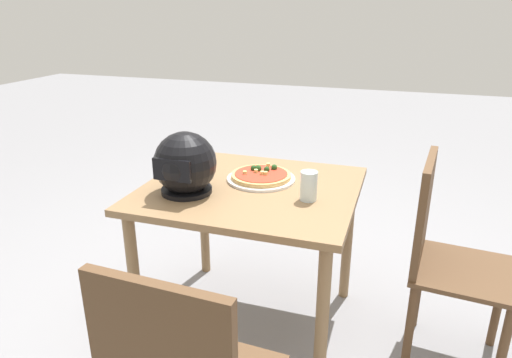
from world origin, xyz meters
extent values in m
plane|color=gray|center=(0.00, 0.00, 0.00)|extent=(14.00, 14.00, 0.00)
cube|color=olive|center=(0.00, 0.00, 0.70)|extent=(0.92, 0.83, 0.03)
cylinder|color=olive|center=(-0.40, -0.36, 0.34)|extent=(0.05, 0.05, 0.68)
cylinder|color=olive|center=(0.40, -0.36, 0.34)|extent=(0.05, 0.05, 0.68)
cylinder|color=olive|center=(-0.40, 0.36, 0.34)|extent=(0.05, 0.05, 0.68)
cylinder|color=olive|center=(0.40, 0.36, 0.34)|extent=(0.05, 0.05, 0.68)
cylinder|color=white|center=(-0.02, -0.09, 0.72)|extent=(0.31, 0.31, 0.01)
cylinder|color=tan|center=(-0.02, -0.09, 0.73)|extent=(0.27, 0.27, 0.02)
cylinder|color=red|center=(-0.02, -0.09, 0.74)|extent=(0.24, 0.24, 0.00)
sphere|color=#234C1E|center=(0.01, -0.12, 0.75)|extent=(0.03, 0.03, 0.03)
sphere|color=#234C1E|center=(-0.06, -0.16, 0.75)|extent=(0.03, 0.03, 0.03)
sphere|color=#234C1E|center=(0.03, -0.12, 0.75)|extent=(0.03, 0.03, 0.03)
sphere|color=#234C1E|center=(-0.03, -0.13, 0.75)|extent=(0.03, 0.03, 0.03)
cylinder|color=#E0D172|center=(0.05, -0.06, 0.75)|extent=(0.02, 0.02, 0.01)
cylinder|color=#E0D172|center=(-0.03, -0.08, 0.75)|extent=(0.02, 0.02, 0.01)
cylinder|color=#E0D172|center=(-0.04, -0.08, 0.75)|extent=(0.02, 0.02, 0.01)
cylinder|color=#E0D172|center=(-0.02, -0.19, 0.75)|extent=(0.02, 0.02, 0.02)
cylinder|color=#E0D172|center=(0.01, -0.10, 0.75)|extent=(0.02, 0.02, 0.01)
sphere|color=black|center=(0.24, 0.15, 0.84)|extent=(0.26, 0.26, 0.26)
cylinder|color=black|center=(0.24, 0.15, 0.72)|extent=(0.22, 0.22, 0.02)
cube|color=black|center=(0.24, 0.26, 0.85)|extent=(0.16, 0.02, 0.09)
cylinder|color=silver|center=(-0.27, 0.07, 0.77)|extent=(0.07, 0.07, 0.12)
cube|color=brown|center=(-0.91, -0.03, 0.44)|extent=(0.44, 0.44, 0.02)
cube|color=brown|center=(-0.73, -0.05, 0.68)|extent=(0.07, 0.38, 0.45)
cylinder|color=brown|center=(-1.10, -0.18, 0.21)|extent=(0.04, 0.04, 0.43)
cylinder|color=brown|center=(-1.06, 0.15, 0.21)|extent=(0.04, 0.04, 0.43)
cylinder|color=brown|center=(-0.76, -0.22, 0.21)|extent=(0.04, 0.04, 0.43)
cylinder|color=brown|center=(-0.73, 0.12, 0.21)|extent=(0.04, 0.04, 0.43)
camera|label=1|loc=(-0.61, 1.79, 1.46)|focal=32.40mm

